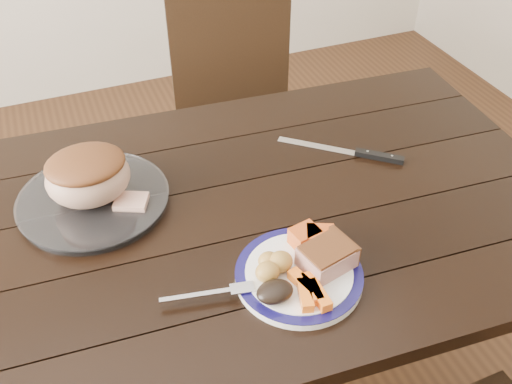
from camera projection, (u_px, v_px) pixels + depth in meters
name	position (u px, v px, depth m)	size (l,w,h in m)	color
dining_table	(221.00, 242.00, 1.32)	(1.66, 1.01, 0.75)	black
chair_far	(237.00, 108.00, 2.02)	(0.48, 0.49, 0.93)	black
dinner_plate	(299.00, 276.00, 1.11)	(0.25, 0.25, 0.02)	white
plate_rim	(299.00, 273.00, 1.10)	(0.25, 0.25, 0.02)	#110D43
serving_platter	(94.00, 201.00, 1.28)	(0.33, 0.33, 0.02)	white
pork_slice	(327.00, 257.00, 1.10)	(0.10, 0.08, 0.04)	tan
roasted_potatoes	(273.00, 265.00, 1.09)	(0.08, 0.07, 0.04)	gold
carrot_batons	(310.00, 290.00, 1.05)	(0.05, 0.11, 0.02)	orange
pumpkin_wedges	(312.00, 237.00, 1.15)	(0.09, 0.07, 0.04)	#E65219
dark_mushroom	(275.00, 292.00, 1.04)	(0.07, 0.05, 0.03)	black
fork	(215.00, 293.00, 1.06)	(0.18, 0.05, 0.00)	silver
roast_joint	(88.00, 177.00, 1.23)	(0.18, 0.16, 0.12)	tan
cut_slice	(131.00, 202.00, 1.25)	(0.07, 0.06, 0.02)	tan
carving_knife	(363.00, 154.00, 1.42)	(0.26, 0.22, 0.01)	silver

